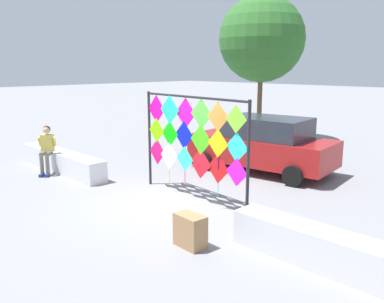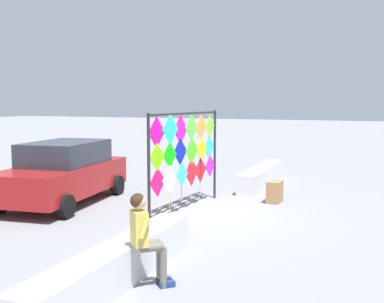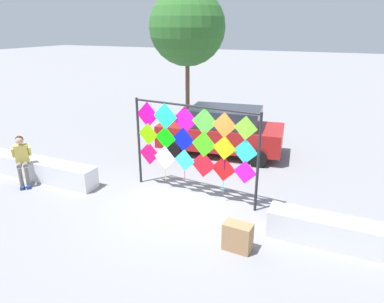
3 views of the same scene
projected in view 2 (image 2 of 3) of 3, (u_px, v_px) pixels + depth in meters
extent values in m
plane|color=gray|center=(208.00, 215.00, 11.50)|extent=(120.00, 120.00, 0.00)
cube|color=silver|center=(117.00, 265.00, 7.11)|extent=(4.29, 0.57, 0.62)
cube|color=silver|center=(262.00, 176.00, 15.66)|extent=(4.29, 0.57, 0.62)
cylinder|color=#232328|center=(149.00, 171.00, 10.24)|extent=(0.07, 0.07, 2.56)
cylinder|color=#232328|center=(215.00, 155.00, 13.42)|extent=(0.07, 0.07, 2.56)
cylinder|color=#232328|center=(186.00, 113.00, 11.70)|extent=(3.57, 0.33, 0.06)
cube|color=#F40D65|center=(158.00, 182.00, 10.59)|extent=(0.68, 0.07, 0.68)
cube|color=white|center=(170.00, 180.00, 11.06)|extent=(0.70, 0.07, 0.70)
cylinder|color=#B4E516|center=(169.00, 202.00, 11.13)|extent=(0.02, 0.02, 0.38)
cube|color=#31F3CD|center=(182.00, 174.00, 11.62)|extent=(0.63, 0.06, 0.63)
cylinder|color=#E5163F|center=(182.00, 192.00, 11.67)|extent=(0.02, 0.02, 0.29)
cube|color=red|center=(192.00, 172.00, 12.13)|extent=(0.73, 0.07, 0.73)
cube|color=red|center=(201.00, 170.00, 12.65)|extent=(0.69, 0.07, 0.69)
cylinder|color=#16E5E3|center=(200.00, 188.00, 12.71)|extent=(0.02, 0.02, 0.34)
cube|color=#DC15D5|center=(210.00, 166.00, 13.16)|extent=(0.62, 0.06, 0.62)
cube|color=#79D905|center=(157.00, 157.00, 10.52)|extent=(0.65, 0.06, 0.65)
cube|color=#09EC09|center=(170.00, 155.00, 11.03)|extent=(0.65, 0.06, 0.65)
cylinder|color=#E516E5|center=(170.00, 175.00, 11.09)|extent=(0.02, 0.02, 0.32)
cube|color=#0714D0|center=(180.00, 152.00, 11.52)|extent=(0.68, 0.07, 0.69)
cylinder|color=yellow|center=(180.00, 169.00, 11.58)|extent=(0.02, 0.02, 0.21)
cube|color=#3ED115|center=(192.00, 150.00, 12.08)|extent=(0.71, 0.07, 0.71)
cube|color=gold|center=(202.00, 149.00, 12.59)|extent=(0.64, 0.06, 0.64)
cylinder|color=#162EE5|center=(201.00, 165.00, 12.64)|extent=(0.02, 0.02, 0.27)
cube|color=#29DADB|center=(209.00, 147.00, 13.09)|extent=(0.65, 0.06, 0.65)
cylinder|color=red|center=(209.00, 163.00, 13.14)|extent=(0.02, 0.02, 0.28)
cube|color=#F9078F|center=(157.00, 132.00, 10.46)|extent=(0.73, 0.07, 0.73)
cube|color=#19F792|center=(170.00, 130.00, 10.98)|extent=(0.74, 0.07, 0.74)
cylinder|color=#E51674|center=(170.00, 152.00, 11.04)|extent=(0.02, 0.02, 0.32)
cube|color=#D10D97|center=(181.00, 130.00, 11.51)|extent=(0.74, 0.07, 0.74)
cylinder|color=#16E554|center=(180.00, 152.00, 11.58)|extent=(0.02, 0.02, 0.37)
cube|color=#49D834|center=(191.00, 127.00, 12.02)|extent=(0.71, 0.07, 0.71)
cube|color=orange|center=(201.00, 127.00, 12.51)|extent=(0.66, 0.06, 0.66)
cube|color=#83E531|center=(210.00, 126.00, 13.00)|extent=(0.60, 0.06, 0.60)
cylinder|color=#666056|center=(163.00, 268.00, 7.00)|extent=(0.11, 0.11, 0.62)
cylinder|color=#666056|center=(152.00, 247.00, 6.90)|extent=(0.33, 0.34, 0.13)
cube|color=navy|center=(167.00, 284.00, 7.05)|extent=(0.24, 0.24, 0.09)
cylinder|color=#666056|center=(160.00, 264.00, 7.15)|extent=(0.11, 0.11, 0.62)
cylinder|color=#666056|center=(149.00, 244.00, 7.05)|extent=(0.33, 0.34, 0.13)
cube|color=navy|center=(164.00, 280.00, 7.20)|extent=(0.24, 0.24, 0.09)
cube|color=gold|center=(139.00, 228.00, 6.88)|extent=(0.40, 0.39, 0.52)
sphere|color=tan|center=(139.00, 202.00, 6.84)|extent=(0.22, 0.22, 0.22)
sphere|color=#382314|center=(138.00, 201.00, 6.83)|extent=(0.22, 0.22, 0.22)
cylinder|color=gold|center=(145.00, 228.00, 6.68)|extent=(0.18, 0.18, 0.31)
cylinder|color=gold|center=(137.00, 221.00, 7.09)|extent=(0.18, 0.18, 0.31)
cube|color=maroon|center=(63.00, 179.00, 12.79)|extent=(4.59, 2.43, 0.78)
cube|color=#282D38|center=(65.00, 153.00, 12.86)|extent=(2.65, 1.96, 0.63)
cylinder|color=black|center=(66.00, 207.00, 11.15)|extent=(0.61, 0.30, 0.59)
cylinder|color=black|center=(117.00, 185.00, 14.02)|extent=(0.61, 0.30, 0.59)
cylinder|color=black|center=(62.00, 182.00, 14.51)|extent=(0.61, 0.30, 0.59)
cube|color=#9E754C|center=(275.00, 192.00, 12.92)|extent=(0.60, 0.38, 0.60)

